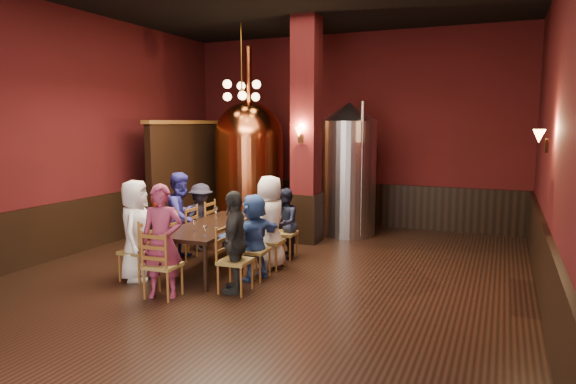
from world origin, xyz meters
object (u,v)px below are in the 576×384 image
at_px(person_2, 182,216).
at_px(copper_kettle, 249,164).
at_px(person_1, 161,231).
at_px(rose_vase, 233,204).
at_px(person_0, 136,230).
at_px(steel_vessel, 348,169).
at_px(dining_table, 216,228).

height_order(person_2, copper_kettle, copper_kettle).
relative_size(person_1, rose_vase, 4.01).
xyz_separation_m(person_2, copper_kettle, (-0.12, 2.88, 0.72)).
xyz_separation_m(person_0, copper_kettle, (-0.18, 4.21, 0.72)).
distance_m(copper_kettle, steel_vessel, 2.30).
height_order(person_0, copper_kettle, copper_kettle).
relative_size(steel_vessel, rose_vase, 9.02).
height_order(person_2, rose_vase, person_2).
height_order(person_2, steel_vessel, steel_vessel).
xyz_separation_m(dining_table, copper_kettle, (-0.98, 3.17, 0.81)).
distance_m(person_2, copper_kettle, 2.97).
xyz_separation_m(person_1, rose_vase, (0.70, 1.23, 0.32)).
distance_m(person_0, person_2, 1.33).
distance_m(person_2, rose_vase, 0.94).
xyz_separation_m(person_1, person_2, (-0.03, 0.66, 0.14)).
height_order(steel_vessel, rose_vase, steel_vessel).
bearing_deg(copper_kettle, person_2, -87.66).
distance_m(dining_table, person_1, 0.91).
xyz_separation_m(person_2, rose_vase, (0.73, 0.57, 0.18)).
relative_size(dining_table, steel_vessel, 0.85).
bearing_deg(rose_vase, dining_table, -81.07).
bearing_deg(person_0, copper_kettle, -20.60).
relative_size(dining_table, copper_kettle, 0.60).
bearing_deg(copper_kettle, person_1, -87.61).
height_order(copper_kettle, steel_vessel, copper_kettle).
bearing_deg(rose_vase, steel_vessel, 60.45).
relative_size(dining_table, rose_vase, 7.71).
xyz_separation_m(person_0, person_1, (-0.03, 0.67, -0.15)).
bearing_deg(steel_vessel, person_0, -115.39).
distance_m(dining_table, steel_vessel, 3.71).
height_order(dining_table, person_2, person_2).
bearing_deg(rose_vase, person_1, -119.60).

